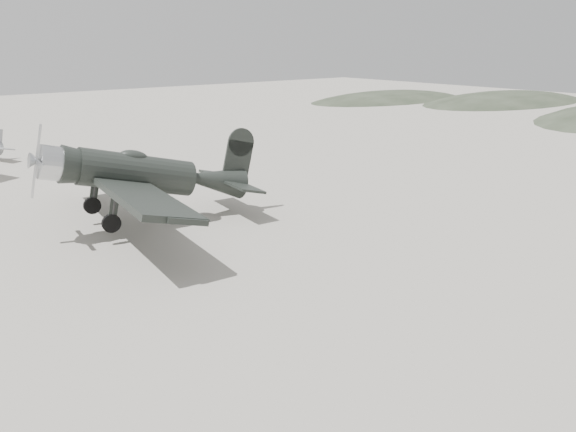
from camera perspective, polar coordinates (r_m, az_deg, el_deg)
name	(u,v)px	position (r m, az deg, el deg)	size (l,w,h in m)	color
ground	(290,281)	(19.31, 0.21, -6.61)	(160.00, 160.00, 0.00)	#A39D91
hill_east_north	(506,102)	(82.79, 21.24, 10.78)	(36.00, 18.00, 6.00)	#2C3426
hill_northeast	(389,99)	(81.73, 10.19, 11.59)	(32.00, 16.00, 5.20)	#2C3426
lowwing_monoplane	(147,175)	(25.13, -14.17, 4.11)	(9.70, 13.58, 4.37)	black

